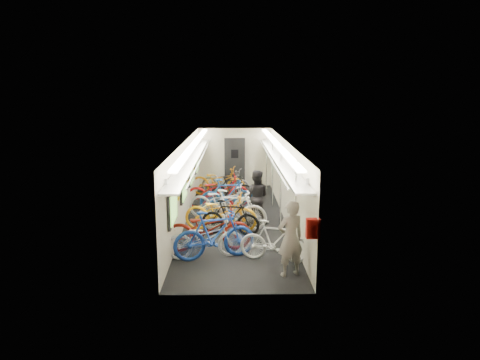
{
  "coord_description": "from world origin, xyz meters",
  "views": [
    {
      "loc": [
        -0.08,
        -12.58,
        3.75
      ],
      "look_at": [
        0.14,
        0.41,
        1.15
      ],
      "focal_mm": 32.0,
      "sensor_mm": 36.0,
      "label": 1
    }
  ],
  "objects_px": {
    "bicycle_0": "(205,238)",
    "backpack": "(313,228)",
    "passenger_mid": "(256,197)",
    "passenger_near": "(290,239)",
    "bicycle_1": "(215,235)"
  },
  "relations": [
    {
      "from": "bicycle_1",
      "to": "passenger_near",
      "type": "height_order",
      "value": "passenger_near"
    },
    {
      "from": "bicycle_0",
      "to": "backpack",
      "type": "bearing_deg",
      "value": -139.74
    },
    {
      "from": "passenger_near",
      "to": "passenger_mid",
      "type": "distance_m",
      "value": 3.79
    },
    {
      "from": "passenger_near",
      "to": "passenger_mid",
      "type": "relative_size",
      "value": 1.02
    },
    {
      "from": "passenger_mid",
      "to": "backpack",
      "type": "relative_size",
      "value": 4.21
    },
    {
      "from": "passenger_mid",
      "to": "bicycle_1",
      "type": "bearing_deg",
      "value": 82.01
    },
    {
      "from": "bicycle_1",
      "to": "passenger_mid",
      "type": "xyz_separation_m",
      "value": [
        1.1,
        2.8,
        0.22
      ]
    },
    {
      "from": "bicycle_1",
      "to": "backpack",
      "type": "xyz_separation_m",
      "value": [
        1.93,
        -1.72,
        0.7
      ]
    },
    {
      "from": "bicycle_0",
      "to": "backpack",
      "type": "height_order",
      "value": "backpack"
    },
    {
      "from": "passenger_near",
      "to": "bicycle_0",
      "type": "bearing_deg",
      "value": -50.77
    },
    {
      "from": "bicycle_1",
      "to": "backpack",
      "type": "relative_size",
      "value": 5.07
    },
    {
      "from": "bicycle_0",
      "to": "backpack",
      "type": "distance_m",
      "value": 2.92
    },
    {
      "from": "bicycle_0",
      "to": "bicycle_1",
      "type": "bearing_deg",
      "value": -117.92
    },
    {
      "from": "passenger_mid",
      "to": "backpack",
      "type": "distance_m",
      "value": 4.63
    },
    {
      "from": "bicycle_1",
      "to": "bicycle_0",
      "type": "bearing_deg",
      "value": 56.23
    }
  ]
}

